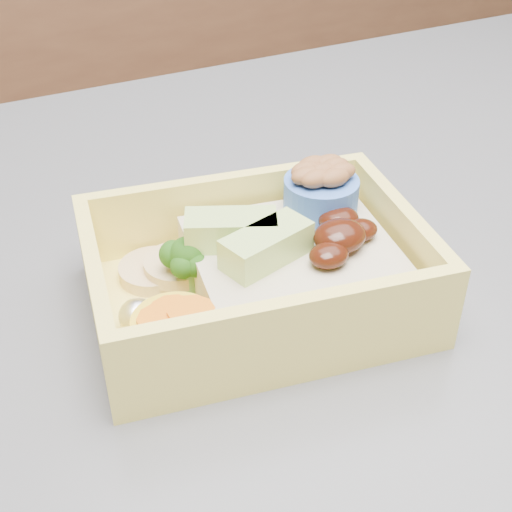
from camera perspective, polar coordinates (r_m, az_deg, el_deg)
name	(u,v)px	position (r m, az deg, el deg)	size (l,w,h in m)	color
bento_box	(265,269)	(0.39, 0.76, -1.02)	(0.20, 0.16, 0.07)	#FEE969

